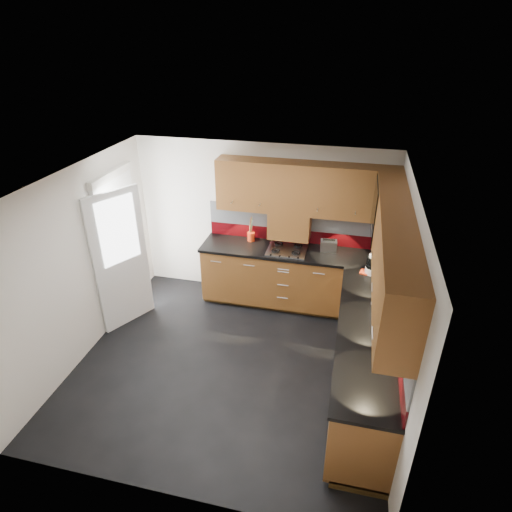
% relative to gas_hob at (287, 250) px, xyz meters
% --- Properties ---
extents(room, '(4.00, 3.80, 2.64)m').
position_rel_gas_hob_xyz_m(room, '(-0.45, -1.47, 0.54)').
color(room, black).
extents(base_cabinets, '(2.70, 3.20, 0.95)m').
position_rel_gas_hob_xyz_m(base_cabinets, '(0.62, -0.75, -0.52)').
color(base_cabinets, brown).
rests_on(base_cabinets, room).
extents(countertop, '(2.72, 3.22, 0.04)m').
position_rel_gas_hob_xyz_m(countertop, '(0.60, -0.77, -0.03)').
color(countertop, black).
rests_on(countertop, base_cabinets).
extents(backsplash, '(2.70, 3.20, 0.54)m').
position_rel_gas_hob_xyz_m(backsplash, '(0.83, -0.54, 0.26)').
color(backsplash, maroon).
rests_on(backsplash, countertop).
extents(upper_cabinets, '(2.50, 3.20, 0.72)m').
position_rel_gas_hob_xyz_m(upper_cabinets, '(0.78, -0.69, 0.88)').
color(upper_cabinets, brown).
rests_on(upper_cabinets, room).
extents(extractor_hood, '(0.60, 0.33, 0.40)m').
position_rel_gas_hob_xyz_m(extractor_hood, '(-0.00, 0.17, 0.33)').
color(extractor_hood, brown).
rests_on(extractor_hood, room).
extents(glass_cabinet, '(0.32, 0.80, 0.66)m').
position_rel_gas_hob_xyz_m(glass_cabinet, '(1.26, -0.40, 0.91)').
color(glass_cabinet, black).
rests_on(glass_cabinet, room).
extents(back_door, '(0.42, 1.19, 2.04)m').
position_rel_gas_hob_xyz_m(back_door, '(-2.23, -0.72, 0.08)').
color(back_door, white).
rests_on(back_door, room).
extents(gas_hob, '(0.56, 0.49, 0.04)m').
position_rel_gas_hob_xyz_m(gas_hob, '(0.00, 0.00, 0.00)').
color(gas_hob, silver).
rests_on(gas_hob, countertop).
extents(utensil_pot, '(0.11, 0.11, 0.39)m').
position_rel_gas_hob_xyz_m(utensil_pot, '(-0.58, 0.20, 0.08)').
color(utensil_pot, red).
rests_on(utensil_pot, countertop).
extents(toaster, '(0.24, 0.17, 0.17)m').
position_rel_gas_hob_xyz_m(toaster, '(0.58, 0.13, 0.07)').
color(toaster, silver).
rests_on(toaster, countertop).
extents(food_processor, '(0.17, 0.17, 0.28)m').
position_rel_gas_hob_xyz_m(food_processor, '(1.18, -0.39, 0.11)').
color(food_processor, white).
rests_on(food_processor, countertop).
extents(paper_towel, '(0.15, 0.15, 0.28)m').
position_rel_gas_hob_xyz_m(paper_towel, '(1.25, -1.11, 0.12)').
color(paper_towel, white).
rests_on(paper_towel, countertop).
extents(orange_cloth, '(0.18, 0.17, 0.02)m').
position_rel_gas_hob_xyz_m(orange_cloth, '(1.12, -0.39, -0.01)').
color(orange_cloth, '#F1421A').
rests_on(orange_cloth, countertop).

